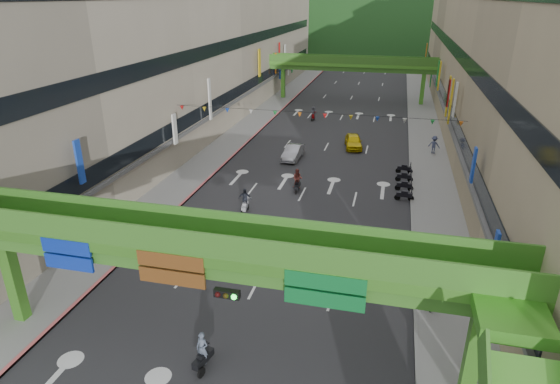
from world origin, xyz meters
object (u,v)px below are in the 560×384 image
overpass_near (230,271)px  car_silver (293,152)px  scooter_rider_near (203,352)px  pedestrian_red (428,273)px  car_yellow (353,141)px  scooter_rider_mid (297,180)px

overpass_near → car_silver: overpass_near is taller
scooter_rider_near → pedestrian_red: bearing=41.9°
car_yellow → pedestrian_red: pedestrian_red is taller
car_silver → car_yellow: size_ratio=0.98×
scooter_rider_mid → car_silver: size_ratio=0.48×
scooter_rider_near → car_silver: bearing=94.5°
scooter_rider_near → car_yellow: scooter_rider_near is taller
scooter_rider_near → scooter_rider_mid: bearing=90.3°
car_silver → pedestrian_red: bearing=-56.6°
overpass_near → car_silver: size_ratio=6.45×
car_yellow → pedestrian_red: size_ratio=2.37×
overpass_near → car_silver: (-3.70, 29.62, -4.49)m
scooter_rider_near → scooter_rider_mid: (-0.11, 21.48, 0.17)m
pedestrian_red → scooter_rider_mid: bearing=128.2°
car_silver → car_yellow: car_yellow is taller
car_yellow → car_silver: bearing=-146.9°
scooter_rider_near → scooter_rider_mid: 21.48m
scooter_rider_mid → pedestrian_red: scooter_rider_mid is taller
car_silver → scooter_rider_mid: bearing=-73.0°
pedestrian_red → car_silver: bearing=119.3°
scooter_rider_near → car_yellow: (3.38, 35.28, -0.15)m
overpass_near → scooter_rider_mid: bearing=94.0°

